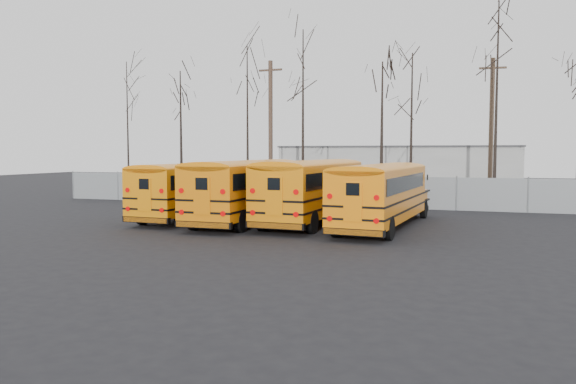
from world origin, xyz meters
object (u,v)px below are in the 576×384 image
(bus_a, at_px, (198,185))
(utility_pole_left, at_px, (271,128))
(bus_b, at_px, (248,185))
(bus_c, at_px, (314,185))
(utility_pole_right, at_px, (491,130))
(bus_d, at_px, (382,190))

(bus_a, xyz_separation_m, utility_pole_left, (-0.61, 12.91, 3.54))
(bus_a, distance_m, bus_b, 3.20)
(bus_b, relative_size, bus_c, 0.99)
(utility_pole_left, bearing_deg, bus_b, -71.50)
(bus_a, relative_size, utility_pole_right, 1.12)
(bus_d, bearing_deg, utility_pole_right, 74.33)
(utility_pole_left, relative_size, utility_pole_right, 1.07)
(bus_a, relative_size, bus_c, 0.94)
(bus_b, bearing_deg, bus_d, -1.80)
(bus_c, height_order, utility_pole_left, utility_pole_left)
(bus_c, bearing_deg, utility_pole_right, 58.95)
(bus_c, bearing_deg, bus_b, -164.65)
(bus_b, relative_size, utility_pole_right, 1.18)
(bus_b, height_order, utility_pole_left, utility_pole_left)
(bus_d, bearing_deg, bus_a, 179.61)
(bus_c, bearing_deg, bus_a, -176.14)
(bus_b, xyz_separation_m, bus_d, (6.81, -0.25, -0.08))
(bus_b, distance_m, utility_pole_left, 14.46)
(bus_a, relative_size, utility_pole_left, 1.05)
(bus_a, height_order, bus_c, bus_c)
(bus_b, bearing_deg, utility_pole_left, 105.82)
(bus_c, relative_size, utility_pole_left, 1.12)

